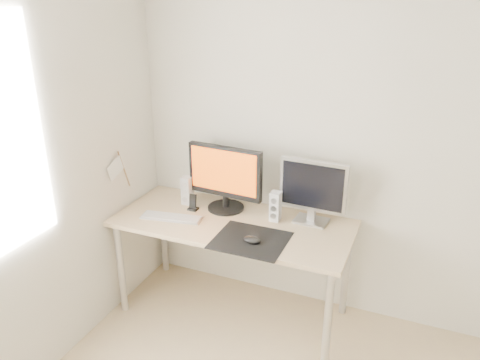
% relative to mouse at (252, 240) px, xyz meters
% --- Properties ---
extents(wall_back, '(3.50, 0.00, 3.50)m').
position_rel_mouse_xyz_m(wall_back, '(0.70, 0.60, 0.50)').
color(wall_back, white).
rests_on(wall_back, ground).
extents(mousepad, '(0.45, 0.40, 0.00)m').
position_rel_mouse_xyz_m(mousepad, '(-0.02, 0.03, -0.02)').
color(mousepad, black).
rests_on(mousepad, desk).
extents(mouse, '(0.11, 0.07, 0.04)m').
position_rel_mouse_xyz_m(mouse, '(0.00, 0.00, 0.00)').
color(mouse, black).
rests_on(mouse, mousepad).
extents(desk, '(1.60, 0.70, 0.73)m').
position_rel_mouse_xyz_m(desk, '(-0.23, 0.23, -0.10)').
color(desk, '#D1B587').
rests_on(desk, ground).
extents(main_monitor, '(0.55, 0.28, 0.47)m').
position_rel_mouse_xyz_m(main_monitor, '(-0.35, 0.38, 0.23)').
color(main_monitor, black).
rests_on(main_monitor, desk).
extents(second_monitor, '(0.45, 0.17, 0.43)m').
position_rel_mouse_xyz_m(second_monitor, '(0.26, 0.42, 0.22)').
color(second_monitor, silver).
rests_on(second_monitor, desk).
extents(speaker_left, '(0.07, 0.08, 0.21)m').
position_rel_mouse_xyz_m(speaker_left, '(-0.65, 0.36, 0.08)').
color(speaker_left, white).
rests_on(speaker_left, desk).
extents(speaker_right, '(0.07, 0.08, 0.21)m').
position_rel_mouse_xyz_m(speaker_right, '(0.03, 0.35, 0.08)').
color(speaker_right, white).
rests_on(speaker_right, desk).
extents(keyboard, '(0.43, 0.18, 0.02)m').
position_rel_mouse_xyz_m(keyboard, '(-0.63, 0.11, -0.02)').
color(keyboard, '#AAAAAC').
rests_on(keyboard, desk).
extents(phone_dock, '(0.07, 0.06, 0.12)m').
position_rel_mouse_xyz_m(phone_dock, '(-0.56, 0.28, 0.01)').
color(phone_dock, black).
rests_on(phone_dock, desk).
extents(pennant, '(0.01, 0.23, 0.29)m').
position_rel_mouse_xyz_m(pennant, '(-1.02, 0.08, 0.29)').
color(pennant, '#A57F54').
rests_on(pennant, wall_left).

